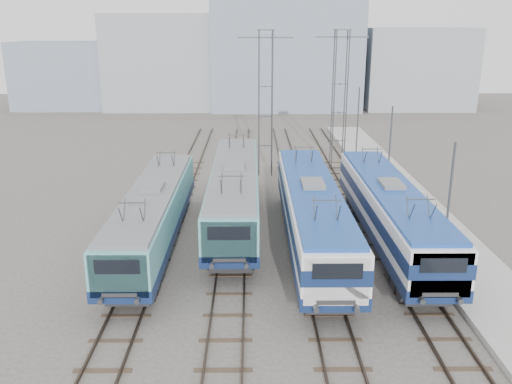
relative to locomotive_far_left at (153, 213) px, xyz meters
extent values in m
plane|color=#514C47|center=(6.75, -5.63, -2.17)|extent=(160.00, 160.00, 0.00)
cube|color=#9E9E99|center=(16.95, 2.37, -2.02)|extent=(4.00, 70.00, 0.30)
cube|color=#11224C|center=(0.00, 0.21, -0.83)|extent=(2.75, 17.35, 0.58)
cube|color=#5AA5AB|center=(0.00, 0.21, 0.32)|extent=(2.70, 17.35, 1.74)
cube|color=#5AA5AB|center=(0.00, -8.13, 0.15)|extent=(2.48, 0.67, 1.97)
cube|color=slate|center=(0.00, 0.21, 1.29)|extent=(2.48, 16.66, 0.19)
cube|color=#262628|center=(0.00, -5.57, -1.56)|extent=(2.02, 3.47, 0.65)
cube|color=#262628|center=(0.00, 6.00, -1.56)|extent=(2.02, 3.47, 0.65)
cube|color=#11224C|center=(4.50, 4.13, -0.75)|extent=(2.94, 18.59, 0.62)
cube|color=#5AA5AB|center=(4.50, 4.13, 0.49)|extent=(2.89, 18.59, 1.86)
cube|color=#5AA5AB|center=(4.50, -4.81, 0.30)|extent=(2.66, 0.72, 2.11)
cube|color=slate|center=(4.50, 4.13, 1.52)|extent=(2.66, 17.85, 0.21)
cube|color=#262628|center=(4.50, -2.07, -1.52)|extent=(2.17, 3.72, 0.70)
cube|color=#262628|center=(4.50, 10.32, -1.52)|extent=(2.17, 3.72, 0.70)
cube|color=#11224C|center=(9.00, -0.04, -0.75)|extent=(2.95, 18.61, 0.62)
cube|color=white|center=(9.00, -0.04, 0.49)|extent=(2.90, 18.61, 1.86)
cube|color=#11224C|center=(9.00, -0.04, 0.44)|extent=(2.94, 18.63, 0.72)
cube|color=white|center=(9.00, -8.98, 0.31)|extent=(2.66, 0.72, 2.11)
cube|color=#184093|center=(9.00, -0.04, 1.53)|extent=(2.66, 17.87, 0.21)
cube|color=#262628|center=(9.00, -6.24, -1.52)|extent=(2.17, 3.72, 0.70)
cube|color=#262628|center=(9.00, 6.17, -1.52)|extent=(2.17, 3.72, 0.70)
cube|color=#11224C|center=(13.50, 0.36, -0.79)|extent=(2.84, 17.93, 0.60)
cube|color=white|center=(13.50, 0.36, 0.40)|extent=(2.79, 17.93, 1.79)
cube|color=#11224C|center=(13.50, 0.36, 0.35)|extent=(2.83, 17.95, 0.70)
cube|color=white|center=(13.50, -8.26, 0.22)|extent=(2.57, 0.70, 2.03)
cube|color=#184093|center=(13.50, 0.36, 1.40)|extent=(2.57, 17.21, 0.20)
cube|color=#262628|center=(13.50, -5.62, -1.54)|extent=(2.09, 3.59, 0.67)
cube|color=#262628|center=(13.50, 6.33, -1.54)|extent=(2.09, 3.59, 0.67)
cylinder|color=#3F4247|center=(6.20, 15.82, 3.83)|extent=(0.10, 0.10, 12.00)
cylinder|color=#3F4247|center=(7.30, 15.82, 3.83)|extent=(0.10, 0.10, 12.00)
cylinder|color=#3F4247|center=(6.20, 16.92, 3.83)|extent=(0.10, 0.10, 12.00)
cylinder|color=#3F4247|center=(7.30, 16.92, 3.83)|extent=(0.10, 0.10, 12.00)
cube|color=#3F4247|center=(6.75, 16.37, 9.23)|extent=(4.50, 0.12, 0.12)
cylinder|color=#3F4247|center=(12.70, 17.82, 3.83)|extent=(0.10, 0.10, 12.00)
cylinder|color=#3F4247|center=(13.80, 17.82, 3.83)|extent=(0.10, 0.10, 12.00)
cylinder|color=#3F4247|center=(12.70, 18.92, 3.83)|extent=(0.10, 0.10, 12.00)
cylinder|color=#3F4247|center=(13.80, 18.92, 3.83)|extent=(0.10, 0.10, 12.00)
cube|color=#3F4247|center=(13.25, 18.37, 9.23)|extent=(4.50, 0.12, 0.12)
cylinder|color=#3F4247|center=(15.35, -3.63, 1.33)|extent=(0.12, 0.12, 7.00)
cylinder|color=#3F4247|center=(15.35, 8.37, 1.33)|extent=(0.12, 0.12, 7.00)
cylinder|color=#3F4247|center=(15.35, 20.37, 1.33)|extent=(0.12, 0.12, 7.00)
cube|color=#8C959E|center=(-7.25, 56.37, 4.83)|extent=(18.00, 12.00, 14.00)
cube|color=gray|center=(10.75, 56.37, 6.83)|extent=(22.00, 14.00, 18.00)
cube|color=#8C959E|center=(30.75, 56.37, 3.83)|extent=(16.00, 12.00, 12.00)
cube|color=gray|center=(-23.25, 56.37, 2.83)|extent=(14.00, 10.00, 10.00)
camera|label=1|loc=(5.59, -28.99, 10.17)|focal=38.00mm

